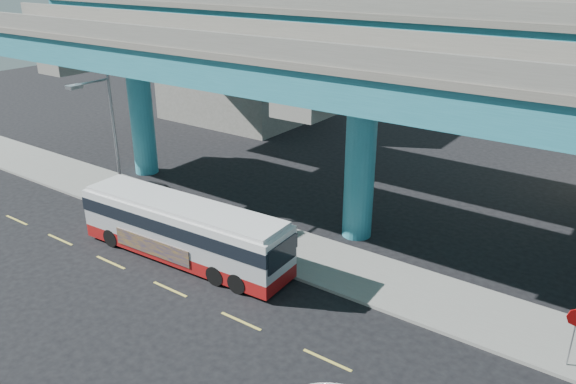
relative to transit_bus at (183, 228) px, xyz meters
The scene contains 9 objects.
ground 6.04m from the transit_bus, 20.94° to the right, with size 120.00×120.00×0.00m, color black.
sidewalk 6.60m from the transit_bus, 32.11° to the left, with size 70.00×4.00×0.15m, color gray.
lane_markings 6.14m from the transit_bus, 23.64° to the right, with size 58.00×0.12×0.01m.
viaduct 11.68m from the transit_bus, 52.22° to the left, with size 52.00×12.40×11.70m.
building_concrete 26.47m from the transit_bus, 123.59° to the left, with size 12.00×10.00×9.00m, color gray.
transit_bus is the anchor object (origin of this frame).
parked_car 6.66m from the transit_bus, 148.30° to the left, with size 3.87×2.06×1.25m, color #2A2B2F.
street_lamp 7.80m from the transit_bus, 168.73° to the left, with size 0.50×2.46×7.51m.
stop_sign 16.58m from the transit_bus, ahead, with size 0.66×0.29×2.32m.
Camera 1 is at (12.25, -14.25, 13.18)m, focal length 35.00 mm.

